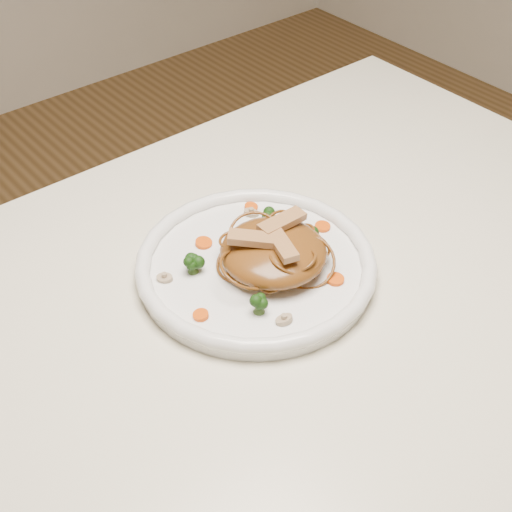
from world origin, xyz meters
TOP-DOWN VIEW (x-y plane):
  - table at (0.00, 0.00)m, footprint 1.20×0.80m
  - plate at (0.02, 0.05)m, footprint 0.34×0.34m
  - noodle_mound at (0.04, 0.04)m, footprint 0.15×0.15m
  - chicken_a at (0.06, 0.05)m, footprint 0.07×0.02m
  - chicken_b at (0.01, 0.04)m, footprint 0.06×0.06m
  - chicken_c at (0.03, 0.02)m, footprint 0.04×0.07m
  - broccoli_0 at (0.08, 0.10)m, footprint 0.03×0.03m
  - broccoli_1 at (-0.05, 0.09)m, footprint 0.03×0.03m
  - broccoli_2 at (-0.03, -0.02)m, footprint 0.04×0.04m
  - broccoli_3 at (0.10, 0.03)m, footprint 0.03×0.03m
  - carrot_0 at (0.09, 0.15)m, footprint 0.02×0.02m
  - carrot_1 at (-0.09, 0.02)m, footprint 0.02×0.02m
  - carrot_2 at (0.14, 0.05)m, footprint 0.03×0.03m
  - carrot_3 at (-0.01, 0.13)m, footprint 0.02×0.02m
  - carrot_4 at (0.08, -0.03)m, footprint 0.03×0.03m
  - mushroom_0 at (-0.02, -0.05)m, footprint 0.03×0.03m
  - mushroom_1 at (0.13, 0.09)m, footprint 0.04×0.04m
  - mushroom_2 at (-0.09, 0.10)m, footprint 0.03×0.03m
  - mushroom_3 at (0.08, 0.14)m, footprint 0.03×0.03m

SIDE VIEW (x-z plane):
  - table at x=0.00m, z-range 0.28..1.03m
  - plate at x=0.02m, z-range 0.75..0.77m
  - carrot_0 at x=0.09m, z-range 0.77..0.77m
  - carrot_1 at x=-0.09m, z-range 0.77..0.77m
  - carrot_2 at x=0.14m, z-range 0.77..0.77m
  - carrot_3 at x=-0.01m, z-range 0.77..0.77m
  - carrot_4 at x=0.08m, z-range 0.77..0.77m
  - mushroom_0 at x=-0.02m, z-range 0.77..0.77m
  - mushroom_1 at x=0.13m, z-range 0.77..0.77m
  - mushroom_2 at x=-0.09m, z-range 0.77..0.77m
  - mushroom_3 at x=0.08m, z-range 0.77..0.77m
  - broccoli_0 at x=0.08m, z-range 0.77..0.79m
  - broccoli_3 at x=0.10m, z-range 0.77..0.80m
  - broccoli_1 at x=-0.05m, z-range 0.77..0.80m
  - broccoli_2 at x=-0.03m, z-range 0.77..0.80m
  - noodle_mound at x=0.04m, z-range 0.77..0.81m
  - chicken_c at x=0.03m, z-range 0.81..0.82m
  - chicken_a at x=0.06m, z-range 0.81..0.82m
  - chicken_b at x=0.01m, z-range 0.81..0.82m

